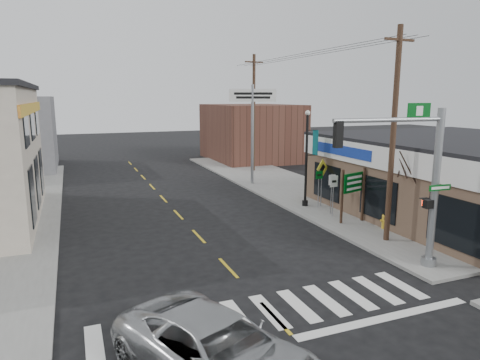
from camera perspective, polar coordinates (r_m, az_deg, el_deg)
name	(u,v)px	position (r m, az deg, el deg)	size (l,w,h in m)	color
ground	(275,318)	(13.17, 4.69, -17.83)	(140.00, 140.00, 0.00)	black
sidewalk_right	(311,196)	(28.00, 9.48, -2.11)	(6.00, 38.00, 0.13)	slate
center_line	(199,236)	(20.06, -5.54, -7.47)	(0.12, 56.00, 0.01)	gold
crosswalk	(269,311)	(13.48, 3.91, -17.07)	(11.00, 2.20, 0.01)	silver
thrift_store	(470,180)	(25.93, 28.31, 0.03)	(12.00, 14.00, 4.00)	brown
bldg_distant_right	(251,132)	(43.97, 1.49, 6.37)	(8.00, 10.00, 5.60)	#513025
suv	(218,352)	(10.26, -3.01, -21.93)	(2.55, 5.54, 1.54)	#A6A8AA
traffic_signal_pole	(421,172)	(16.46, 23.01, 0.93)	(4.75, 0.38, 6.02)	gray
guide_sign	(354,188)	(22.04, 14.90, -1.01)	(1.56, 0.13, 2.73)	#412C1E
fire_hydrant	(384,221)	(21.70, 18.64, -5.16)	(0.23, 0.23, 0.72)	gold
ped_crossing_sign	(322,174)	(24.85, 10.88, 0.78)	(1.07, 0.08, 2.76)	gray
lamp_post	(307,151)	(24.67, 8.99, 3.81)	(0.71, 0.56, 5.49)	black
dance_center_sign	(253,110)	(30.78, 1.68, 9.31)	(3.34, 0.21, 7.09)	gray
bare_tree	(412,157)	(20.43, 21.98, 2.80)	(2.28, 2.28, 4.55)	black
shrub_front	(417,220)	(21.97, 22.49, -4.96)	(1.31, 1.31, 0.98)	#1C3517
shrub_back	(392,213)	(23.07, 19.63, -4.20)	(1.12, 1.12, 0.84)	black
utility_pole_near	(393,134)	(19.28, 19.75, 5.75)	(1.58, 0.24, 9.10)	#49281D
utility_pole_far	(254,112)	(36.40, 1.85, 9.03)	(1.68, 0.25, 9.68)	#462F21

